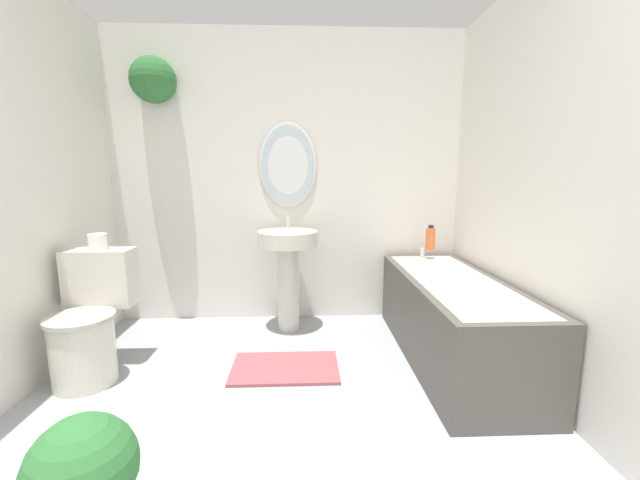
{
  "coord_description": "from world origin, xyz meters",
  "views": [
    {
      "loc": [
        0.13,
        -0.51,
        1.23
      ],
      "look_at": [
        0.23,
        1.74,
        0.86
      ],
      "focal_mm": 22.0,
      "sensor_mm": 36.0,
      "label": 1
    }
  ],
  "objects": [
    {
      "name": "wall_back",
      "position": [
        -0.09,
        2.83,
        1.27
      ],
      "size": [
        3.01,
        0.35,
        2.4
      ],
      "color": "silver",
      "rests_on": "ground_plane"
    },
    {
      "name": "wall_right",
      "position": [
        1.48,
        1.4,
        1.2
      ],
      "size": [
        0.06,
        2.93,
        2.4
      ],
      "color": "silver",
      "rests_on": "ground_plane"
    },
    {
      "name": "toilet",
      "position": [
        -1.18,
        1.83,
        0.35
      ],
      "size": [
        0.41,
        0.57,
        0.77
      ],
      "color": "beige",
      "rests_on": "ground_plane"
    },
    {
      "name": "pedestal_sink",
      "position": [
        0.01,
        2.53,
        0.57
      ],
      "size": [
        0.47,
        0.47,
        0.9
      ],
      "color": "beige",
      "rests_on": "ground_plane"
    },
    {
      "name": "bathtub",
      "position": [
        1.12,
        1.95,
        0.29
      ],
      "size": [
        0.6,
        1.61,
        0.63
      ],
      "color": "#4C4742",
      "rests_on": "ground_plane"
    },
    {
      "name": "shampoo_bottle",
      "position": [
        1.17,
        2.61,
        0.73
      ],
      "size": [
        0.08,
        0.08,
        0.2
      ],
      "color": "#DB6633",
      "rests_on": "bathtub"
    },
    {
      "name": "potted_plant",
      "position": [
        -0.59,
        0.64,
        0.27
      ],
      "size": [
        0.34,
        0.34,
        0.47
      ],
      "color": "silver",
      "rests_on": "ground_plane"
    },
    {
      "name": "bath_mat",
      "position": [
        0.01,
        1.85,
        0.01
      ],
      "size": [
        0.68,
        0.43,
        0.02
      ],
      "color": "#934C51",
      "rests_on": "ground_plane"
    },
    {
      "name": "toilet_paper_roll",
      "position": [
        -1.18,
        2.01,
        0.82
      ],
      "size": [
        0.11,
        0.11,
        0.1
      ],
      "color": "white",
      "rests_on": "toilet"
    }
  ]
}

